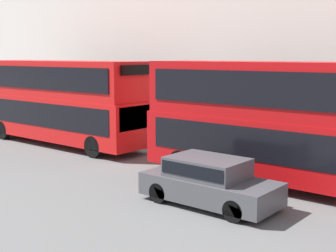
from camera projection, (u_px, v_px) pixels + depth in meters
bus_leading at (298, 120)px, 15.83m from camera, size 2.59×11.46×4.34m
bus_second_in_queue at (61, 99)px, 23.86m from camera, size 2.59×10.58×4.29m
car_hatchback at (209, 180)px, 14.29m from camera, size 1.85×4.25×1.47m
pedestrian at (64, 119)px, 27.92m from camera, size 0.36×0.36×1.68m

